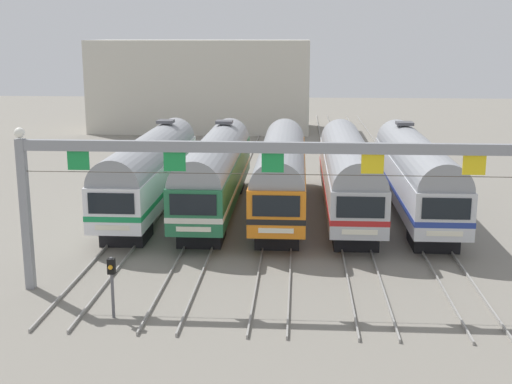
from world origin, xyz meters
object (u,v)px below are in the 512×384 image
Objects in this scene: commuter_train_white at (151,168)px; commuter_train_orange at (281,170)px; commuter_train_stainless at (348,171)px; commuter_train_green at (216,169)px; catenary_gantry at (273,172)px; commuter_train_silver at (415,172)px; yard_signal_mast at (112,276)px.

commuter_train_white is 8.00m from commuter_train_orange.
commuter_train_white reaches higher than commuter_train_stainless.
catenary_gantry is at bearing -73.49° from commuter_train_green.
catenary_gantry is at bearing -106.52° from commuter_train_stainless.
commuter_train_orange is 1.00× the size of commuter_train_stainless.
commuter_train_silver reaches higher than commuter_train_orange.
commuter_train_white is 0.85× the size of catenary_gantry.
commuter_train_white is at bearing 120.66° from catenary_gantry.
commuter_train_orange is 0.85× the size of catenary_gantry.
commuter_train_orange reaches higher than yard_signal_mast.
commuter_train_white and commuter_train_green have the same top height.
yard_signal_mast is (-14.01, -16.41, -0.97)m from commuter_train_silver.
commuter_train_orange is 17.49m from yard_signal_mast.
commuter_train_white is 1.00× the size of commuter_train_orange.
catenary_gantry is at bearing -59.34° from commuter_train_white.
commuter_train_green is (4.00, 0.00, 0.00)m from commuter_train_white.
catenary_gantry is (0.00, -13.49, 2.55)m from commuter_train_orange.
yard_signal_mast is at bearing -154.15° from catenary_gantry.
catenary_gantry reaches higher than commuter_train_green.
commuter_train_silver is at bearing 0.06° from commuter_train_stainless.
commuter_train_orange is at bearing -0.06° from commuter_train_green.
commuter_train_silver is at bearing 59.34° from catenary_gantry.
commuter_train_white is 12.00m from commuter_train_stainless.
commuter_train_stainless is 14.30m from catenary_gantry.
catenary_gantry reaches higher than commuter_train_orange.
catenary_gantry is at bearing -90.00° from commuter_train_orange.
commuter_train_orange is (4.00, -0.00, -0.00)m from commuter_train_green.
commuter_train_green reaches higher than commuter_train_orange.
commuter_train_silver reaches higher than yard_signal_mast.
commuter_train_stainless is 4.00m from commuter_train_silver.
commuter_train_orange is 4.00m from commuter_train_stainless.
commuter_train_green is 7.40× the size of yard_signal_mast.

